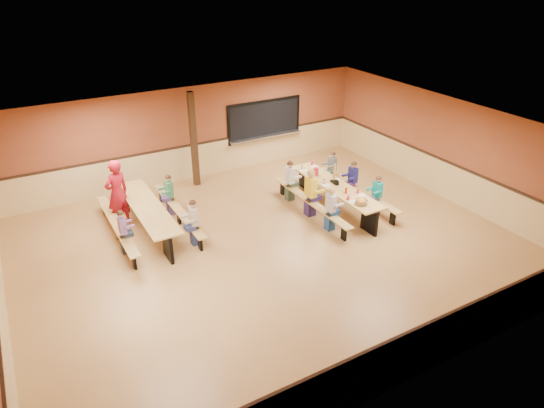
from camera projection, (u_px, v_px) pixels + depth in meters
ground at (269, 246)px, 12.27m from camera, size 12.00×12.00×0.00m
room_envelope at (269, 222)px, 11.95m from camera, size 12.04×10.04×3.02m
kitchen_pass_through at (265, 122)px, 16.57m from camera, size 2.78×0.28×1.38m
structural_post at (194, 140)px, 14.90m from camera, size 0.18×0.18×3.00m
cafeteria_table_main at (335, 192)px, 13.85m from camera, size 1.91×3.70×0.74m
cafeteria_table_second at (148, 213)px, 12.71m from camera, size 1.91×3.70×0.74m
seated_child_white_left at (330, 209)px, 12.74m from camera, size 0.37×0.30×1.21m
seated_adult_yellow at (311, 193)px, 13.44m from camera, size 0.44×0.36×1.35m
seated_child_grey_left at (290, 181)px, 14.32m from camera, size 0.38×0.31×1.23m
seated_child_teal_right at (377, 196)px, 13.54m from camera, size 0.34×0.28×1.15m
seated_child_navy_right at (353, 181)px, 14.38m from camera, size 0.36×0.30×1.19m
seated_child_char_right at (332, 169)px, 15.19m from camera, size 0.34×0.28×1.16m
seated_child_purple_sec at (123, 232)px, 11.75m from camera, size 0.34×0.27×1.14m
seated_child_green_sec at (170, 195)px, 13.54m from camera, size 0.35×0.29×1.18m
seated_child_tan_sec at (194, 223)px, 12.09m from camera, size 0.38×0.31×1.22m
standing_woman at (117, 193)px, 12.83m from camera, size 0.80×0.67×1.88m
punch_pitcher at (316, 171)px, 14.36m from camera, size 0.16×0.16×0.22m
chip_bowl at (361, 202)px, 12.66m from camera, size 0.32×0.32×0.15m
napkin_dispenser at (336, 183)px, 13.77m from camera, size 0.10×0.14×0.13m
condiment_mustard at (346, 190)px, 13.30m from camera, size 0.06×0.06×0.17m
condiment_ketchup at (346, 191)px, 13.24m from camera, size 0.06×0.06×0.17m
table_paddle at (334, 178)px, 13.88m from camera, size 0.16×0.16×0.56m
place_settings at (335, 184)px, 13.73m from camera, size 0.65×3.30×0.11m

